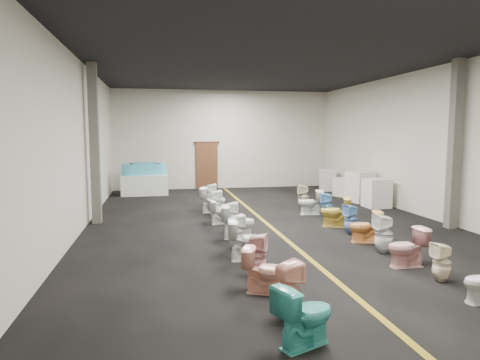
% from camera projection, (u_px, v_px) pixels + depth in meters
% --- Properties ---
extents(floor, '(16.00, 16.00, 0.00)m').
position_uv_depth(floor, '(267.00, 223.00, 12.17)').
color(floor, black).
rests_on(floor, ground).
extents(ceiling, '(16.00, 16.00, 0.00)m').
position_uv_depth(ceiling, '(268.00, 62.00, 11.68)').
color(ceiling, black).
rests_on(ceiling, ground).
extents(wall_back, '(10.00, 0.00, 10.00)m').
position_uv_depth(wall_back, '(224.00, 140.00, 19.73)').
color(wall_back, beige).
rests_on(wall_back, ground).
extents(wall_front, '(10.00, 0.00, 10.00)m').
position_uv_depth(wall_front, '(475.00, 166.00, 4.12)').
color(wall_front, beige).
rests_on(wall_front, ground).
extents(wall_left, '(0.00, 16.00, 16.00)m').
position_uv_depth(wall_left, '(79.00, 145.00, 10.98)').
color(wall_left, beige).
rests_on(wall_left, ground).
extents(wall_right, '(0.00, 16.00, 16.00)m').
position_uv_depth(wall_right, '(428.00, 143.00, 12.86)').
color(wall_right, beige).
rests_on(wall_right, ground).
extents(aisle_stripe, '(0.12, 15.60, 0.01)m').
position_uv_depth(aisle_stripe, '(267.00, 223.00, 12.17)').
color(aisle_stripe, olive).
rests_on(aisle_stripe, floor).
extents(back_door, '(1.00, 0.10, 2.10)m').
position_uv_depth(back_door, '(207.00, 166.00, 19.66)').
color(back_door, '#562D19').
rests_on(back_door, floor).
extents(door_frame, '(1.15, 0.08, 0.10)m').
position_uv_depth(door_frame, '(207.00, 143.00, 19.55)').
color(door_frame, '#331C11').
rests_on(door_frame, back_door).
extents(column_left, '(0.25, 0.25, 4.50)m').
position_uv_depth(column_left, '(94.00, 144.00, 12.01)').
color(column_left, '#59544C').
rests_on(column_left, floor).
extents(column_right, '(0.25, 0.25, 4.50)m').
position_uv_depth(column_right, '(454.00, 145.00, 11.35)').
color(column_right, '#59544C').
rests_on(column_right, floor).
extents(display_table, '(1.89, 0.96, 0.84)m').
position_uv_depth(display_table, '(145.00, 185.00, 17.74)').
color(display_table, white).
rests_on(display_table, floor).
extents(bathtub, '(1.85, 0.82, 0.55)m').
position_uv_depth(bathtub, '(144.00, 169.00, 17.66)').
color(bathtub, '#45B1C8').
rests_on(bathtub, display_table).
extents(appliance_crate_a, '(0.78, 0.78, 0.99)m').
position_uv_depth(appliance_crate_a, '(377.00, 193.00, 14.76)').
color(appliance_crate_a, silver).
rests_on(appliance_crate_a, floor).
extents(appliance_crate_b, '(1.00, 1.00, 1.13)m').
position_uv_depth(appliance_crate_b, '(360.00, 187.00, 15.94)').
color(appliance_crate_b, silver).
rests_on(appliance_crate_b, floor).
extents(appliance_crate_c, '(0.87, 0.87, 0.76)m').
position_uv_depth(appliance_crate_c, '(344.00, 187.00, 17.33)').
color(appliance_crate_c, beige).
rests_on(appliance_crate_c, floor).
extents(appliance_crate_d, '(0.80, 0.80, 0.94)m').
position_uv_depth(appliance_crate_d, '(328.00, 180.00, 19.02)').
color(appliance_crate_d, silver).
rests_on(appliance_crate_d, floor).
extents(toilet_left_0, '(0.88, 0.70, 0.78)m').
position_uv_depth(toilet_left_0, '(305.00, 315.00, 5.14)').
color(toilet_left_0, teal).
rests_on(toilet_left_0, floor).
extents(toilet_left_1, '(0.46, 0.46, 0.82)m').
position_uv_depth(toilet_left_1, '(287.00, 290.00, 5.88)').
color(toilet_left_1, '#E09C84').
rests_on(toilet_left_1, floor).
extents(toilet_left_2, '(0.83, 0.67, 0.74)m').
position_uv_depth(toilet_left_2, '(266.00, 271.00, 6.85)').
color(toilet_left_2, '#EEA991').
rests_on(toilet_left_2, floor).
extents(toilet_left_3, '(0.48, 0.48, 0.79)m').
position_uv_depth(toilet_left_3, '(256.00, 255.00, 7.62)').
color(toilet_left_3, '#D29293').
rests_on(toilet_left_3, floor).
extents(toilet_left_4, '(0.87, 0.58, 0.83)m').
position_uv_depth(toilet_left_4, '(248.00, 240.00, 8.61)').
color(toilet_left_4, white).
rests_on(toilet_left_4, floor).
extents(toilet_left_5, '(0.41, 0.41, 0.77)m').
position_uv_depth(toilet_left_5, '(236.00, 232.00, 9.49)').
color(toilet_left_5, silver).
rests_on(toilet_left_5, floor).
extents(toilet_left_6, '(0.89, 0.62, 0.82)m').
position_uv_depth(toilet_left_6, '(238.00, 222.00, 10.37)').
color(toilet_left_6, white).
rests_on(toilet_left_6, floor).
extents(toilet_left_7, '(0.37, 0.36, 0.78)m').
position_uv_depth(toilet_left_7, '(230.00, 217.00, 11.16)').
color(toilet_left_7, white).
rests_on(toilet_left_7, floor).
extents(toilet_left_8, '(0.73, 0.50, 0.68)m').
position_uv_depth(toilet_left_8, '(221.00, 212.00, 12.11)').
color(toilet_left_8, white).
rests_on(toilet_left_8, floor).
extents(toilet_left_9, '(0.40, 0.39, 0.85)m').
position_uv_depth(toilet_left_9, '(215.00, 204.00, 12.93)').
color(toilet_left_9, white).
rests_on(toilet_left_9, floor).
extents(toilet_left_10, '(0.91, 0.69, 0.82)m').
position_uv_depth(toilet_left_10, '(213.00, 200.00, 13.74)').
color(toilet_left_10, white).
rests_on(toilet_left_10, floor).
extents(toilet_left_11, '(0.41, 0.40, 0.83)m').
position_uv_depth(toilet_left_11, '(211.00, 196.00, 14.73)').
color(toilet_left_11, white).
rests_on(toilet_left_11, floor).
extents(toilet_right_2, '(0.32, 0.31, 0.69)m').
position_uv_depth(toilet_right_2, '(442.00, 262.00, 7.38)').
color(toilet_right_2, '#F5E6C4').
rests_on(toilet_right_2, floor).
extents(toilet_right_3, '(0.76, 0.44, 0.77)m').
position_uv_depth(toilet_right_3, '(407.00, 247.00, 8.19)').
color(toilet_right_3, '#DF9E9B').
rests_on(toilet_right_3, floor).
extents(toilet_right_4, '(0.40, 0.39, 0.85)m').
position_uv_depth(toilet_right_4, '(384.00, 234.00, 9.13)').
color(toilet_right_4, white).
rests_on(toilet_right_4, floor).
extents(toilet_right_5, '(0.81, 0.57, 0.75)m').
position_uv_depth(toilet_right_5, '(365.00, 227.00, 10.03)').
color(toilet_right_5, '#E59244').
rests_on(toilet_right_5, floor).
extents(toilet_right_6, '(0.42, 0.41, 0.77)m').
position_uv_depth(toilet_right_6, '(351.00, 219.00, 10.87)').
color(toilet_right_6, '#6E9DD1').
rests_on(toilet_right_6, floor).
extents(toilet_right_7, '(0.94, 0.77, 0.84)m').
position_uv_depth(toilet_right_7, '(336.00, 212.00, 11.68)').
color(toilet_right_7, gold).
rests_on(toilet_right_7, floor).
extents(toilet_right_8, '(0.48, 0.47, 0.82)m').
position_uv_depth(toilet_right_8, '(327.00, 206.00, 12.60)').
color(toilet_right_8, '#68A9DF').
rests_on(toilet_right_8, floor).
extents(toilet_right_9, '(0.79, 0.50, 0.77)m').
position_uv_depth(toilet_right_9, '(310.00, 202.00, 13.47)').
color(toilet_right_9, white).
rests_on(toilet_right_9, floor).
extents(toilet_right_10, '(0.44, 0.43, 0.85)m').
position_uv_depth(toilet_right_10, '(304.00, 197.00, 14.31)').
color(toilet_right_10, beige).
rests_on(toilet_right_10, floor).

